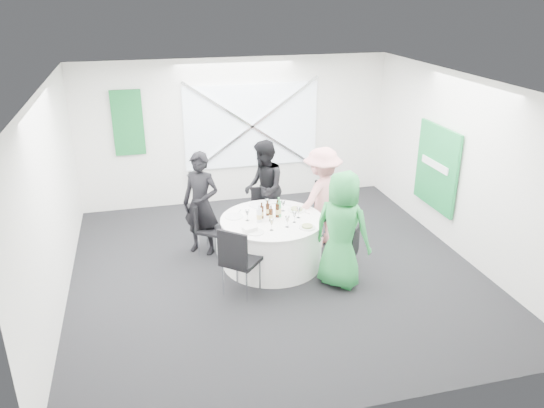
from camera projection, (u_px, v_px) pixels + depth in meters
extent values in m
plane|color=black|center=(275.00, 269.00, 8.08)|extent=(6.00, 6.00, 0.00)
plane|color=white|center=(276.00, 84.00, 7.01)|extent=(6.00, 6.00, 0.00)
plane|color=white|center=(236.00, 131.00, 10.23)|extent=(6.00, 0.00, 6.00)
plane|color=white|center=(358.00, 292.00, 4.86)|extent=(6.00, 0.00, 6.00)
plane|color=white|center=(52.00, 203.00, 6.86)|extent=(0.00, 6.00, 6.00)
plane|color=white|center=(462.00, 167.00, 8.24)|extent=(0.00, 6.00, 6.00)
cube|color=silver|center=(252.00, 126.00, 10.23)|extent=(2.60, 0.03, 1.60)
cube|color=silver|center=(252.00, 126.00, 10.19)|extent=(2.63, 0.05, 1.84)
cube|color=silver|center=(252.00, 126.00, 10.19)|extent=(2.63, 0.05, 1.84)
cube|color=#136023|center=(128.00, 123.00, 9.62)|extent=(0.55, 0.04, 1.20)
cube|color=#18863D|center=(437.00, 167.00, 8.84)|extent=(0.05, 1.20, 1.40)
cylinder|color=white|center=(272.00, 242.00, 8.12)|extent=(1.52, 1.52, 0.74)
cylinder|color=white|center=(272.00, 219.00, 7.97)|extent=(1.56, 1.56, 0.02)
cube|color=black|center=(263.00, 214.00, 9.00)|extent=(0.42, 0.42, 0.05)
cube|color=black|center=(262.00, 198.00, 9.08)|extent=(0.37, 0.07, 0.41)
cylinder|color=silver|center=(271.00, 222.00, 9.24)|extent=(0.02, 0.02, 0.39)
cylinder|color=silver|center=(253.00, 223.00, 9.20)|extent=(0.02, 0.02, 0.39)
cylinder|color=silver|center=(274.00, 229.00, 8.96)|extent=(0.02, 0.02, 0.39)
cylinder|color=silver|center=(255.00, 230.00, 8.92)|extent=(0.02, 0.02, 0.39)
cube|color=black|center=(211.00, 230.00, 8.42)|extent=(0.53, 0.53, 0.05)
cube|color=black|center=(200.00, 216.00, 8.39)|extent=(0.23, 0.32, 0.41)
cylinder|color=silver|center=(207.00, 237.00, 8.68)|extent=(0.02, 0.02, 0.39)
cylinder|color=silver|center=(199.00, 245.00, 8.41)|extent=(0.02, 0.02, 0.39)
cylinder|color=silver|center=(224.00, 240.00, 8.59)|extent=(0.02, 0.02, 0.39)
cylinder|color=silver|center=(216.00, 248.00, 8.32)|extent=(0.02, 0.02, 0.39)
cube|color=black|center=(316.00, 216.00, 8.76)|extent=(0.62, 0.62, 0.05)
cube|color=black|center=(325.00, 197.00, 8.80)|extent=(0.26, 0.39, 0.49)
cylinder|color=silver|center=(331.00, 229.00, 8.86)|extent=(0.02, 0.02, 0.47)
cylinder|color=silver|center=(314.00, 223.00, 9.10)|extent=(0.02, 0.02, 0.47)
cylinder|color=silver|center=(317.00, 236.00, 8.62)|extent=(0.02, 0.02, 0.47)
cylinder|color=silver|center=(300.00, 230.00, 8.86)|extent=(0.02, 0.02, 0.47)
cube|color=black|center=(342.00, 254.00, 7.69)|extent=(0.53, 0.53, 0.04)
cube|color=black|center=(355.00, 242.00, 7.54)|extent=(0.25, 0.30, 0.40)
cylinder|color=silver|center=(348.00, 273.00, 7.58)|extent=(0.02, 0.02, 0.39)
cylinder|color=silver|center=(354.00, 264.00, 7.84)|extent=(0.02, 0.02, 0.39)
cylinder|color=silver|center=(328.00, 269.00, 7.70)|extent=(0.02, 0.02, 0.39)
cylinder|color=silver|center=(335.00, 260.00, 7.96)|extent=(0.02, 0.02, 0.39)
cube|color=black|center=(241.00, 261.00, 7.30)|extent=(0.66, 0.66, 0.06)
cube|color=black|center=(233.00, 249.00, 7.01)|extent=(0.36, 0.33, 0.50)
cylinder|color=silver|center=(223.00, 280.00, 7.32)|extent=(0.02, 0.02, 0.48)
cylinder|color=silver|center=(247.00, 287.00, 7.17)|extent=(0.02, 0.02, 0.48)
cylinder|color=silver|center=(237.00, 268.00, 7.63)|extent=(0.02, 0.02, 0.48)
cylinder|color=silver|center=(260.00, 274.00, 7.48)|extent=(0.02, 0.02, 0.48)
imported|color=black|center=(201.00, 204.00, 8.33)|extent=(0.73, 0.68, 1.67)
imported|color=black|center=(264.00, 189.00, 8.96)|extent=(0.54, 0.85, 1.66)
imported|color=pink|center=(322.00, 198.00, 8.57)|extent=(1.19, 0.92, 1.67)
imported|color=green|center=(342.00, 230.00, 7.38)|extent=(0.97, 0.98, 1.71)
cylinder|color=white|center=(258.00, 205.00, 8.46)|extent=(0.29, 0.29, 0.01)
cylinder|color=white|center=(234.00, 216.00, 8.03)|extent=(0.28, 0.28, 0.01)
cylinder|color=white|center=(297.00, 210.00, 8.26)|extent=(0.28, 0.28, 0.01)
cylinder|color=#78944F|center=(297.00, 209.00, 8.26)|extent=(0.18, 0.18, 0.02)
cylinder|color=white|center=(307.00, 227.00, 7.67)|extent=(0.24, 0.24, 0.01)
cylinder|color=#78944F|center=(307.00, 226.00, 7.66)|extent=(0.16, 0.16, 0.02)
cylinder|color=white|center=(255.00, 232.00, 7.52)|extent=(0.25, 0.25, 0.01)
cube|color=white|center=(250.00, 229.00, 7.54)|extent=(0.23, 0.19, 0.05)
cylinder|color=#351909|center=(262.00, 212.00, 7.95)|extent=(0.06, 0.06, 0.19)
cylinder|color=#351909|center=(262.00, 205.00, 7.90)|extent=(0.02, 0.02, 0.06)
cylinder|color=tan|center=(262.00, 214.00, 7.96)|extent=(0.06, 0.06, 0.07)
cylinder|color=#351909|center=(268.00, 210.00, 8.06)|extent=(0.06, 0.06, 0.18)
cylinder|color=#351909|center=(268.00, 202.00, 8.01)|extent=(0.02, 0.02, 0.06)
cylinder|color=tan|center=(268.00, 211.00, 8.07)|extent=(0.06, 0.06, 0.06)
cylinder|color=#351909|center=(277.00, 210.00, 7.99)|extent=(0.06, 0.06, 0.22)
cylinder|color=#351909|center=(277.00, 202.00, 7.93)|extent=(0.02, 0.02, 0.06)
cylinder|color=tan|center=(277.00, 212.00, 7.99)|extent=(0.06, 0.06, 0.08)
cylinder|color=#351909|center=(271.00, 215.00, 7.86)|extent=(0.06, 0.06, 0.19)
cylinder|color=#351909|center=(271.00, 208.00, 7.81)|extent=(0.02, 0.02, 0.06)
cylinder|color=tan|center=(271.00, 216.00, 7.86)|extent=(0.06, 0.06, 0.07)
cylinder|color=#40A759|center=(279.00, 209.00, 8.00)|extent=(0.08, 0.08, 0.25)
cylinder|color=#40A759|center=(279.00, 199.00, 7.94)|extent=(0.03, 0.03, 0.06)
cylinder|color=tan|center=(279.00, 210.00, 8.01)|extent=(0.08, 0.08, 0.09)
cylinder|color=silver|center=(259.00, 215.00, 7.83)|extent=(0.08, 0.08, 0.21)
cylinder|color=silver|center=(259.00, 207.00, 7.78)|extent=(0.03, 0.03, 0.06)
cylinder|color=tan|center=(259.00, 217.00, 7.84)|extent=(0.08, 0.08, 0.07)
cylinder|color=white|center=(272.00, 230.00, 7.60)|extent=(0.06, 0.06, 0.00)
cylinder|color=white|center=(272.00, 227.00, 7.58)|extent=(0.01, 0.01, 0.10)
cone|color=white|center=(272.00, 222.00, 7.55)|extent=(0.07, 0.07, 0.08)
cylinder|color=white|center=(283.00, 211.00, 8.25)|extent=(0.06, 0.06, 0.00)
cylinder|color=white|center=(283.00, 208.00, 8.23)|extent=(0.01, 0.01, 0.10)
cone|color=white|center=(283.00, 203.00, 8.20)|extent=(0.07, 0.07, 0.08)
cylinder|color=white|center=(298.00, 218.00, 8.01)|extent=(0.06, 0.06, 0.00)
cylinder|color=white|center=(298.00, 214.00, 7.99)|extent=(0.01, 0.01, 0.10)
cone|color=white|center=(299.00, 210.00, 7.96)|extent=(0.07, 0.07, 0.08)
cylinder|color=white|center=(294.00, 222.00, 7.85)|extent=(0.06, 0.06, 0.00)
cylinder|color=white|center=(294.00, 219.00, 7.83)|extent=(0.01, 0.01, 0.10)
cone|color=white|center=(294.00, 214.00, 7.80)|extent=(0.07, 0.07, 0.08)
cylinder|color=white|center=(247.00, 220.00, 7.91)|extent=(0.06, 0.06, 0.00)
cylinder|color=white|center=(247.00, 217.00, 7.89)|extent=(0.01, 0.01, 0.10)
cone|color=white|center=(247.00, 212.00, 7.86)|extent=(0.07, 0.07, 0.08)
cylinder|color=white|center=(287.00, 227.00, 7.70)|extent=(0.06, 0.06, 0.00)
cylinder|color=white|center=(287.00, 224.00, 7.68)|extent=(0.01, 0.01, 0.10)
cone|color=white|center=(287.00, 219.00, 7.65)|extent=(0.07, 0.07, 0.08)
cylinder|color=white|center=(267.00, 210.00, 8.29)|extent=(0.06, 0.06, 0.00)
cylinder|color=white|center=(267.00, 206.00, 8.27)|extent=(0.01, 0.01, 0.10)
cone|color=white|center=(267.00, 202.00, 8.24)|extent=(0.07, 0.07, 0.08)
cube|color=silver|center=(306.00, 213.00, 8.18)|extent=(0.08, 0.14, 0.01)
cube|color=silver|center=(289.00, 206.00, 8.44)|extent=(0.09, 0.14, 0.01)
cube|color=silver|center=(272.00, 204.00, 8.50)|extent=(0.15, 0.02, 0.01)
cube|color=silver|center=(254.00, 206.00, 8.43)|extent=(0.15, 0.02, 0.01)
cube|color=silver|center=(240.00, 211.00, 8.24)|extent=(0.08, 0.14, 0.01)
cube|color=silver|center=(234.00, 219.00, 7.96)|extent=(0.09, 0.14, 0.01)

